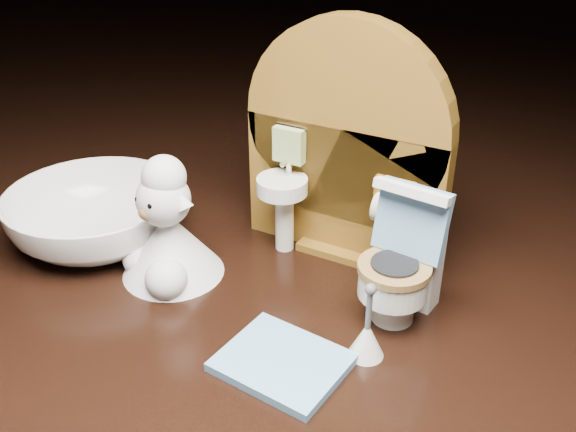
% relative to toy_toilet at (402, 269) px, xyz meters
% --- Properties ---
extents(backdrop_panel, '(0.13, 0.05, 0.15)m').
position_rel_toy_toilet_xyz_m(backdrop_panel, '(-0.06, 0.04, 0.04)').
color(backdrop_panel, brown).
rests_on(backdrop_panel, ground).
extents(toy_toilet, '(0.04, 0.05, 0.08)m').
position_rel_toy_toilet_xyz_m(toy_toilet, '(0.00, 0.00, 0.00)').
color(toy_toilet, white).
rests_on(toy_toilet, ground).
extents(bath_mat, '(0.07, 0.06, 0.00)m').
position_rel_toy_toilet_xyz_m(bath_mat, '(-0.04, -0.07, -0.03)').
color(bath_mat, '#6AA0CE').
rests_on(bath_mat, ground).
extents(toilet_brush, '(0.02, 0.02, 0.04)m').
position_rel_toy_toilet_xyz_m(toilet_brush, '(-0.00, -0.04, -0.02)').
color(toilet_brush, white).
rests_on(toilet_brush, ground).
extents(plush_lamb, '(0.06, 0.06, 0.08)m').
position_rel_toy_toilet_xyz_m(plush_lamb, '(-0.14, -0.03, -0.00)').
color(plush_lamb, white).
rests_on(plush_lamb, ground).
extents(ceramic_bowl, '(0.11, 0.11, 0.04)m').
position_rel_toy_toilet_xyz_m(ceramic_bowl, '(-0.20, -0.02, -0.01)').
color(ceramic_bowl, white).
rests_on(ceramic_bowl, ground).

